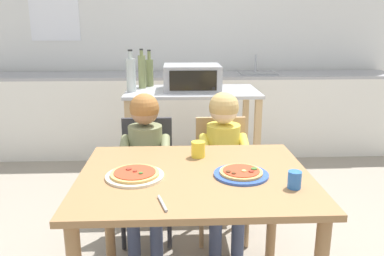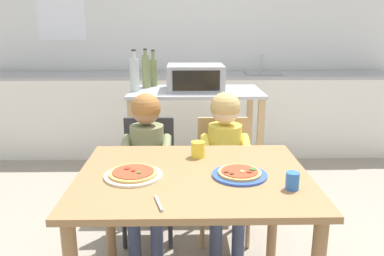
{
  "view_description": "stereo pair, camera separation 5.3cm",
  "coord_description": "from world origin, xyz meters",
  "px_view_note": "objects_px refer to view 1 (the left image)",
  "views": [
    {
      "loc": [
        -0.09,
        -1.76,
        1.45
      ],
      "look_at": [
        0.0,
        0.3,
        0.89
      ],
      "focal_mm": 36.16,
      "sensor_mm": 36.0,
      "label": 1
    },
    {
      "loc": [
        -0.04,
        -1.76,
        1.45
      ],
      "look_at": [
        0.0,
        0.3,
        0.89
      ],
      "focal_mm": 36.16,
      "sensor_mm": 36.0,
      "label": 2
    }
  ],
  "objects_px": {
    "kitchen_island_cart": "(192,126)",
    "bottle_dark_olive_oil": "(150,72)",
    "pizza_plate_cream": "(135,175)",
    "toaster_oven": "(192,77)",
    "dining_chair_left": "(147,170)",
    "bottle_squat_spirits": "(142,71)",
    "pizza_plate_blue_rimmed": "(241,173)",
    "bottle_clear_vinegar": "(131,74)",
    "child_in_olive_shirt": "(145,152)",
    "dining_chair_right": "(221,169)",
    "child_in_yellow_shirt": "(224,150)",
    "dining_table": "(195,194)",
    "drinking_cup_blue": "(295,180)",
    "serving_spoon": "(162,203)",
    "drinking_cup_yellow": "(198,149)"
  },
  "relations": [
    {
      "from": "dining_chair_left",
      "to": "serving_spoon",
      "type": "height_order",
      "value": "dining_chair_left"
    },
    {
      "from": "kitchen_island_cart",
      "to": "bottle_clear_vinegar",
      "type": "distance_m",
      "value": 0.66
    },
    {
      "from": "toaster_oven",
      "to": "bottle_dark_olive_oil",
      "type": "xyz_separation_m",
      "value": [
        -0.36,
        0.21,
        0.02
      ]
    },
    {
      "from": "pizza_plate_cream",
      "to": "pizza_plate_blue_rimmed",
      "type": "xyz_separation_m",
      "value": [
        0.51,
        -0.0,
        -0.0
      ]
    },
    {
      "from": "bottle_dark_olive_oil",
      "to": "pizza_plate_blue_rimmed",
      "type": "distance_m",
      "value": 1.76
    },
    {
      "from": "dining_table",
      "to": "dining_chair_left",
      "type": "height_order",
      "value": "dining_chair_left"
    },
    {
      "from": "bottle_dark_olive_oil",
      "to": "child_in_olive_shirt",
      "type": "relative_size",
      "value": 0.31
    },
    {
      "from": "child_in_yellow_shirt",
      "to": "pizza_plate_blue_rimmed",
      "type": "height_order",
      "value": "child_in_yellow_shirt"
    },
    {
      "from": "dining_chair_left",
      "to": "bottle_squat_spirits",
      "type": "bearing_deg",
      "value": 95.65
    },
    {
      "from": "bottle_dark_olive_oil",
      "to": "drinking_cup_blue",
      "type": "distance_m",
      "value": 1.97
    },
    {
      "from": "bottle_clear_vinegar",
      "to": "child_in_olive_shirt",
      "type": "height_order",
      "value": "bottle_clear_vinegar"
    },
    {
      "from": "kitchen_island_cart",
      "to": "bottle_dark_olive_oil",
      "type": "height_order",
      "value": "bottle_dark_olive_oil"
    },
    {
      "from": "toaster_oven",
      "to": "bottle_clear_vinegar",
      "type": "relative_size",
      "value": 1.38
    },
    {
      "from": "kitchen_island_cart",
      "to": "toaster_oven",
      "type": "height_order",
      "value": "toaster_oven"
    },
    {
      "from": "toaster_oven",
      "to": "dining_table",
      "type": "bearing_deg",
      "value": -92.06
    },
    {
      "from": "bottle_clear_vinegar",
      "to": "drinking_cup_blue",
      "type": "relative_size",
      "value": 4.25
    },
    {
      "from": "dining_chair_left",
      "to": "pizza_plate_cream",
      "type": "height_order",
      "value": "dining_chair_left"
    },
    {
      "from": "bottle_dark_olive_oil",
      "to": "child_in_yellow_shirt",
      "type": "xyz_separation_m",
      "value": [
        0.53,
        -1.01,
        -0.38
      ]
    },
    {
      "from": "bottle_squat_spirits",
      "to": "dining_chair_left",
      "type": "relative_size",
      "value": 0.4
    },
    {
      "from": "dining_table",
      "to": "dining_chair_left",
      "type": "distance_m",
      "value": 0.79
    },
    {
      "from": "kitchen_island_cart",
      "to": "dining_table",
      "type": "bearing_deg",
      "value": -92.07
    },
    {
      "from": "dining_table",
      "to": "drinking_cup_yellow",
      "type": "distance_m",
      "value": 0.29
    },
    {
      "from": "pizza_plate_cream",
      "to": "drinking_cup_blue",
      "type": "bearing_deg",
      "value": -12.3
    },
    {
      "from": "dining_chair_left",
      "to": "drinking_cup_blue",
      "type": "relative_size",
      "value": 10.37
    },
    {
      "from": "dining_table",
      "to": "pizza_plate_blue_rimmed",
      "type": "height_order",
      "value": "pizza_plate_blue_rimmed"
    },
    {
      "from": "pizza_plate_blue_rimmed",
      "to": "drinking_cup_blue",
      "type": "xyz_separation_m",
      "value": [
        0.21,
        -0.15,
        0.03
      ]
    },
    {
      "from": "dining_chair_left",
      "to": "toaster_oven",
      "type": "bearing_deg",
      "value": 63.58
    },
    {
      "from": "pizza_plate_blue_rimmed",
      "to": "bottle_clear_vinegar",
      "type": "bearing_deg",
      "value": 115.76
    },
    {
      "from": "dining_table",
      "to": "bottle_clear_vinegar",
      "type": "bearing_deg",
      "value": 108.2
    },
    {
      "from": "toaster_oven",
      "to": "bottle_squat_spirits",
      "type": "height_order",
      "value": "bottle_squat_spirits"
    },
    {
      "from": "bottle_squat_spirits",
      "to": "toaster_oven",
      "type": "bearing_deg",
      "value": -14.5
    },
    {
      "from": "bottle_dark_olive_oil",
      "to": "drinking_cup_blue",
      "type": "xyz_separation_m",
      "value": [
        0.74,
        -1.8,
        -0.26
      ]
    },
    {
      "from": "kitchen_island_cart",
      "to": "bottle_dark_olive_oil",
      "type": "distance_m",
      "value": 0.6
    },
    {
      "from": "child_in_yellow_shirt",
      "to": "pizza_plate_cream",
      "type": "height_order",
      "value": "child_in_yellow_shirt"
    },
    {
      "from": "bottle_clear_vinegar",
      "to": "pizza_plate_blue_rimmed",
      "type": "height_order",
      "value": "bottle_clear_vinegar"
    },
    {
      "from": "bottle_squat_spirits",
      "to": "bottle_dark_olive_oil",
      "type": "relative_size",
      "value": 1.05
    },
    {
      "from": "bottle_squat_spirits",
      "to": "serving_spoon",
      "type": "distance_m",
      "value": 1.88
    },
    {
      "from": "child_in_olive_shirt",
      "to": "drinking_cup_blue",
      "type": "height_order",
      "value": "child_in_olive_shirt"
    },
    {
      "from": "child_in_olive_shirt",
      "to": "drinking_cup_yellow",
      "type": "bearing_deg",
      "value": -48.05
    },
    {
      "from": "dining_chair_right",
      "to": "drinking_cup_blue",
      "type": "xyz_separation_m",
      "value": [
        0.21,
        -0.91,
        0.3
      ]
    },
    {
      "from": "child_in_yellow_shirt",
      "to": "pizza_plate_cream",
      "type": "distance_m",
      "value": 0.82
    },
    {
      "from": "dining_chair_right",
      "to": "child_in_yellow_shirt",
      "type": "bearing_deg",
      "value": -90.0
    },
    {
      "from": "bottle_squat_spirits",
      "to": "dining_chair_right",
      "type": "xyz_separation_m",
      "value": [
        0.59,
        -0.79,
        -0.58
      ]
    },
    {
      "from": "kitchen_island_cart",
      "to": "pizza_plate_cream",
      "type": "distance_m",
      "value": 1.46
    },
    {
      "from": "child_in_olive_shirt",
      "to": "child_in_yellow_shirt",
      "type": "bearing_deg",
      "value": -0.13
    },
    {
      "from": "bottle_squat_spirits",
      "to": "pizza_plate_blue_rimmed",
      "type": "distance_m",
      "value": 1.68
    },
    {
      "from": "toaster_oven",
      "to": "serving_spoon",
      "type": "height_order",
      "value": "toaster_oven"
    },
    {
      "from": "toaster_oven",
      "to": "child_in_olive_shirt",
      "type": "xyz_separation_m",
      "value": [
        -0.34,
        -0.8,
        -0.37
      ]
    },
    {
      "from": "bottle_squat_spirits",
      "to": "pizza_plate_cream",
      "type": "distance_m",
      "value": 1.57
    },
    {
      "from": "bottle_dark_olive_oil",
      "to": "child_in_olive_shirt",
      "type": "distance_m",
      "value": 1.08
    }
  ]
}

